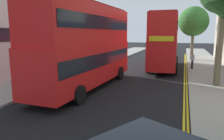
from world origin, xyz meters
The scene contains 8 objects.
sidewalk_right centered at (6.50, 16.00, 0.07)m, with size 4.00×80.00×0.14m, color #9E9991.
sidewalk_left centered at (-6.50, 16.00, 0.07)m, with size 4.00×80.00×0.14m, color #9E9991.
kerb_line_outer centered at (4.40, 14.00, 0.00)m, with size 0.10×56.00×0.01m, color yellow.
kerb_line_inner centered at (4.24, 14.00, 0.00)m, with size 0.10×56.00×0.01m, color yellow.
double_decker_bus_away centered at (-2.16, 13.59, 3.03)m, with size 3.12×10.89×5.64m.
double_decker_bus_oncoming centered at (2.10, 23.93, 3.03)m, with size 3.01×10.87×5.64m.
pedestrian_far centered at (4.94, 23.69, 0.99)m, with size 0.34×0.22×1.62m.
street_tree_near centered at (5.09, 32.60, 5.32)m, with size 4.04×4.04×7.23m.
Camera 1 is at (4.09, 0.24, 3.72)m, focal length 34.74 mm.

